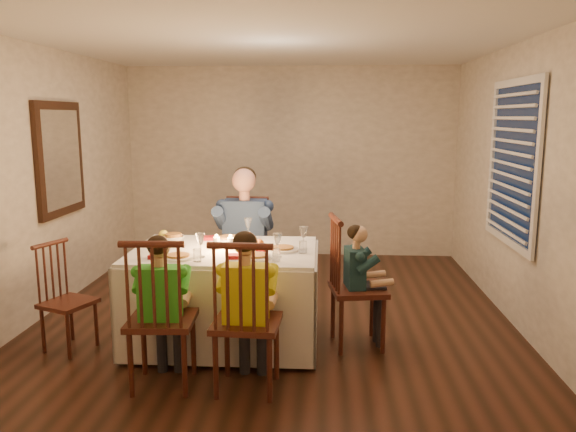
# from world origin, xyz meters

# --- Properties ---
(ground) EXTENTS (5.00, 5.00, 0.00)m
(ground) POSITION_xyz_m (0.00, 0.00, 0.00)
(ground) COLOR black
(ground) RESTS_ON ground
(wall_left) EXTENTS (0.02, 5.00, 2.60)m
(wall_left) POSITION_xyz_m (-2.25, 0.00, 1.30)
(wall_left) COLOR silver
(wall_left) RESTS_ON ground
(wall_right) EXTENTS (0.02, 5.00, 2.60)m
(wall_right) POSITION_xyz_m (2.25, 0.00, 1.30)
(wall_right) COLOR silver
(wall_right) RESTS_ON ground
(wall_back) EXTENTS (4.50, 0.02, 2.60)m
(wall_back) POSITION_xyz_m (0.00, 2.50, 1.30)
(wall_back) COLOR silver
(wall_back) RESTS_ON ground
(ceiling) EXTENTS (5.00, 5.00, 0.00)m
(ceiling) POSITION_xyz_m (0.00, 0.00, 2.60)
(ceiling) COLOR white
(ceiling) RESTS_ON wall_back
(dining_table) EXTENTS (1.58, 1.14, 0.79)m
(dining_table) POSITION_xyz_m (-0.37, -0.68, 0.59)
(dining_table) COLOR white
(dining_table) RESTS_ON ground
(chair_adult) EXTENTS (0.47, 0.45, 1.12)m
(chair_adult) POSITION_xyz_m (-0.32, 0.21, 0.00)
(chair_adult) COLOR #3C1410
(chair_adult) RESTS_ON ground
(chair_near_left) EXTENTS (0.48, 0.46, 1.12)m
(chair_near_left) POSITION_xyz_m (-0.68, -1.51, 0.00)
(chair_near_left) COLOR #3C1410
(chair_near_left) RESTS_ON ground
(chair_near_right) EXTENTS (0.48, 0.46, 1.12)m
(chair_near_right) POSITION_xyz_m (-0.07, -1.52, 0.00)
(chair_near_right) COLOR #3C1410
(chair_near_right) RESTS_ON ground
(chair_end) EXTENTS (0.51, 0.53, 1.12)m
(chair_end) POSITION_xyz_m (0.76, -0.69, 0.00)
(chair_end) COLOR #3C1410
(chair_end) RESTS_ON ground
(chair_extra) EXTENTS (0.47, 0.48, 0.91)m
(chair_extra) POSITION_xyz_m (-1.64, -0.93, 0.00)
(chair_extra) COLOR #3C1410
(chair_extra) RESTS_ON ground
(adult) EXTENTS (0.58, 0.53, 1.43)m
(adult) POSITION_xyz_m (-0.32, 0.21, 0.00)
(adult) COLOR navy
(adult) RESTS_ON ground
(child_green) EXTENTS (0.40, 0.37, 1.12)m
(child_green) POSITION_xyz_m (-0.68, -1.51, 0.00)
(child_green) COLOR green
(child_green) RESTS_ON ground
(child_yellow) EXTENTS (0.42, 0.39, 1.16)m
(child_yellow) POSITION_xyz_m (-0.07, -1.52, 0.00)
(child_yellow) COLOR yellow
(child_yellow) RESTS_ON ground
(child_teal) EXTENTS (0.36, 0.39, 1.05)m
(child_teal) POSITION_xyz_m (0.76, -0.69, 0.00)
(child_teal) COLOR #17353B
(child_teal) RESTS_ON ground
(setting_adult) EXTENTS (0.26, 0.26, 0.02)m
(setting_adult) POSITION_xyz_m (-0.39, -0.32, 0.83)
(setting_adult) COLOR white
(setting_adult) RESTS_ON dining_table
(setting_green) EXTENTS (0.26, 0.26, 0.02)m
(setting_green) POSITION_xyz_m (-0.68, -1.02, 0.83)
(setting_green) COLOR white
(setting_green) RESTS_ON dining_table
(setting_yellow) EXTENTS (0.26, 0.26, 0.02)m
(setting_yellow) POSITION_xyz_m (-0.07, -0.98, 0.83)
(setting_yellow) COLOR white
(setting_yellow) RESTS_ON dining_table
(setting_teal) EXTENTS (0.26, 0.26, 0.02)m
(setting_teal) POSITION_xyz_m (0.13, -0.70, 0.83)
(setting_teal) COLOR white
(setting_teal) RESTS_ON dining_table
(candle_left) EXTENTS (0.06, 0.06, 0.10)m
(candle_left) POSITION_xyz_m (-0.43, -0.68, 0.87)
(candle_left) COLOR white
(candle_left) RESTS_ON dining_table
(candle_right) EXTENTS (0.06, 0.06, 0.10)m
(candle_right) POSITION_xyz_m (-0.31, -0.68, 0.87)
(candle_right) COLOR white
(candle_right) RESTS_ON dining_table
(squash) EXTENTS (0.09, 0.09, 0.09)m
(squash) POSITION_xyz_m (-0.98, -0.36, 0.87)
(squash) COLOR yellow
(squash) RESTS_ON dining_table
(orange_fruit) EXTENTS (0.08, 0.08, 0.08)m
(orange_fruit) POSITION_xyz_m (-0.08, -0.63, 0.86)
(orange_fruit) COLOR orange
(orange_fruit) RESTS_ON dining_table
(serving_bowl) EXTENTS (0.25, 0.25, 0.05)m
(serving_bowl) POSITION_xyz_m (-0.88, -0.40, 0.85)
(serving_bowl) COLOR white
(serving_bowl) RESTS_ON dining_table
(wall_mirror) EXTENTS (0.06, 0.95, 1.15)m
(wall_mirror) POSITION_xyz_m (-2.22, 0.30, 1.50)
(wall_mirror) COLOR black
(wall_mirror) RESTS_ON wall_left
(window_blinds) EXTENTS (0.07, 1.34, 1.54)m
(window_blinds) POSITION_xyz_m (2.21, 0.10, 1.50)
(window_blinds) COLOR black
(window_blinds) RESTS_ON wall_right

